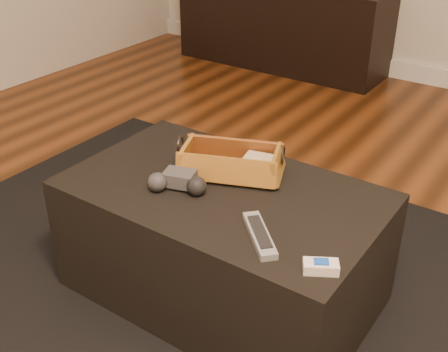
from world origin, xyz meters
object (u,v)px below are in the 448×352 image
Objects in this scene: media_cabinet at (282,25)px; tv_remote at (225,170)px; cream_gadget at (321,267)px; game_controller at (178,182)px; ottoman at (222,242)px; silver_remote at (260,235)px; wicker_basket at (231,163)px.

tv_remote is (1.05, -2.25, 0.15)m from media_cabinet.
game_controller is at bearing 168.90° from cream_gadget.
ottoman is at bearing -64.78° from media_cabinet.
media_cabinet is 7.75× the size of game_controller.
game_controller is (0.99, -2.41, 0.16)m from media_cabinet.
tv_remote is at bearing 67.94° from game_controller.
media_cabinet is at bearing 118.17° from silver_remote.
tv_remote is 0.91× the size of game_controller.
wicker_basket is at bearing -64.53° from media_cabinet.
game_controller is at bearing 168.01° from silver_remote.
media_cabinet is 2.57m from ottoman.
ottoman is at bearing 39.77° from game_controller.
media_cabinet is 1.52× the size of ottoman.
wicker_basket is 3.81× the size of cream_gadget.
tv_remote is (-0.04, 0.07, 0.23)m from ottoman.
wicker_basket reaches higher than tv_remote.
media_cabinet is 4.02× the size of wicker_basket.
wicker_basket is (1.06, -2.23, 0.17)m from media_cabinet.
media_cabinet is 2.48m from wicker_basket.
tv_remote is 0.03m from wicker_basket.
game_controller is at bearing -140.23° from ottoman.
game_controller reaches higher than cream_gadget.
game_controller is 0.55m from cream_gadget.
wicker_basket is at bearing 136.66° from silver_remote.
ottoman is at bearing 145.67° from silver_remote.
wicker_basket reaches higher than game_controller.
wicker_basket reaches higher than cream_gadget.
game_controller reaches higher than tv_remote.
media_cabinet reaches higher than silver_remote.
cream_gadget is (0.48, -0.27, -0.01)m from tv_remote.
game_controller is (-0.08, -0.18, -0.01)m from wicker_basket.
wicker_basket is 2.06× the size of silver_remote.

